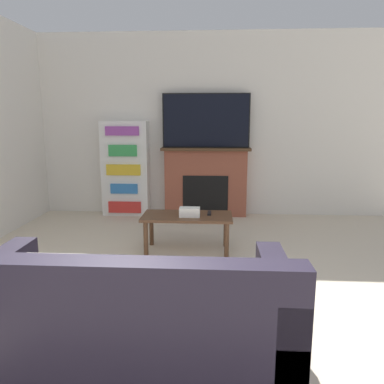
{
  "coord_description": "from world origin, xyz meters",
  "views": [
    {
      "loc": [
        0.23,
        -1.24,
        1.45
      ],
      "look_at": [
        -0.01,
        2.74,
        0.67
      ],
      "focal_mm": 35.0,
      "sensor_mm": 36.0,
      "label": 1
    }
  ],
  "objects_px": {
    "fireplace": "(206,182)",
    "couch": "(129,323)",
    "coffee_table": "(187,220)",
    "bookshelf": "(126,169)",
    "tv": "(206,121)"
  },
  "relations": [
    {
      "from": "fireplace",
      "to": "couch",
      "type": "distance_m",
      "value": 3.62
    },
    {
      "from": "fireplace",
      "to": "coffee_table",
      "type": "distance_m",
      "value": 1.62
    },
    {
      "from": "bookshelf",
      "to": "tv",
      "type": "bearing_deg",
      "value": 0.15
    },
    {
      "from": "fireplace",
      "to": "coffee_table",
      "type": "height_order",
      "value": "fireplace"
    },
    {
      "from": "coffee_table",
      "to": "bookshelf",
      "type": "distance_m",
      "value": 1.93
    },
    {
      "from": "bookshelf",
      "to": "coffee_table",
      "type": "bearing_deg",
      "value": -56.3
    },
    {
      "from": "couch",
      "to": "bookshelf",
      "type": "bearing_deg",
      "value": 103.52
    },
    {
      "from": "tv",
      "to": "coffee_table",
      "type": "relative_size",
      "value": 1.3
    },
    {
      "from": "tv",
      "to": "coffee_table",
      "type": "distance_m",
      "value": 1.92
    },
    {
      "from": "fireplace",
      "to": "couch",
      "type": "height_order",
      "value": "fireplace"
    },
    {
      "from": "tv",
      "to": "couch",
      "type": "xyz_separation_m",
      "value": [
        -0.36,
        -3.58,
        -1.15
      ]
    },
    {
      "from": "fireplace",
      "to": "bookshelf",
      "type": "distance_m",
      "value": 1.23
    },
    {
      "from": "fireplace",
      "to": "tv",
      "type": "height_order",
      "value": "tv"
    },
    {
      "from": "couch",
      "to": "tv",
      "type": "bearing_deg",
      "value": 84.33
    },
    {
      "from": "couch",
      "to": "coffee_table",
      "type": "relative_size",
      "value": 1.9
    }
  ]
}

